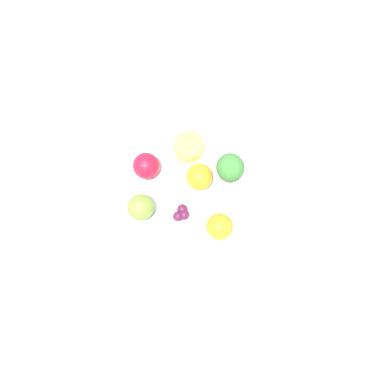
{
  "coord_description": "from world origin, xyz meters",
  "views": [
    {
      "loc": [
        0.1,
        -0.19,
        0.67
      ],
      "look_at": [
        0.0,
        0.0,
        0.06
      ],
      "focal_mm": 35.0,
      "sensor_mm": 36.0,
      "label": 1
    }
  ],
  "objects_px": {
    "orange_front": "(220,227)",
    "grape_cluster": "(180,213)",
    "small_cup": "(189,147)",
    "orange_back": "(198,176)",
    "apple_green": "(146,166)",
    "bowl": "(192,197)",
    "broccoli": "(230,168)",
    "apple_red": "(141,207)"
  },
  "relations": [
    {
      "from": "orange_front",
      "to": "grape_cluster",
      "type": "xyz_separation_m",
      "value": [
        -0.07,
        -0.01,
        -0.01
      ]
    },
    {
      "from": "small_cup",
      "to": "orange_back",
      "type": "bearing_deg",
      "value": -46.38
    },
    {
      "from": "orange_back",
      "to": "grape_cluster",
      "type": "bearing_deg",
      "value": -87.75
    },
    {
      "from": "orange_back",
      "to": "small_cup",
      "type": "xyz_separation_m",
      "value": [
        -0.04,
        0.05,
        -0.01
      ]
    },
    {
      "from": "apple_green",
      "to": "orange_front",
      "type": "bearing_deg",
      "value": -12.16
    },
    {
      "from": "bowl",
      "to": "broccoli",
      "type": "height_order",
      "value": "broccoli"
    },
    {
      "from": "grape_cluster",
      "to": "small_cup",
      "type": "height_order",
      "value": "small_cup"
    },
    {
      "from": "apple_red",
      "to": "grape_cluster",
      "type": "relative_size",
      "value": 1.39
    },
    {
      "from": "apple_red",
      "to": "orange_back",
      "type": "xyz_separation_m",
      "value": [
        0.06,
        0.1,
        0.0
      ]
    },
    {
      "from": "broccoli",
      "to": "apple_red",
      "type": "distance_m",
      "value": 0.16
    },
    {
      "from": "apple_green",
      "to": "small_cup",
      "type": "height_order",
      "value": "apple_green"
    },
    {
      "from": "bowl",
      "to": "orange_front",
      "type": "height_order",
      "value": "orange_front"
    },
    {
      "from": "apple_green",
      "to": "orange_front",
      "type": "xyz_separation_m",
      "value": [
        0.16,
        -0.03,
        -0.0
      ]
    },
    {
      "from": "bowl",
      "to": "apple_red",
      "type": "relative_size",
      "value": 5.26
    },
    {
      "from": "orange_back",
      "to": "bowl",
      "type": "bearing_deg",
      "value": -84.78
    },
    {
      "from": "apple_red",
      "to": "grape_cluster",
      "type": "distance_m",
      "value": 0.07
    },
    {
      "from": "grape_cluster",
      "to": "broccoli",
      "type": "bearing_deg",
      "value": 69.02
    },
    {
      "from": "broccoli",
      "to": "small_cup",
      "type": "bearing_deg",
      "value": 172.88
    },
    {
      "from": "apple_red",
      "to": "small_cup",
      "type": "xyz_separation_m",
      "value": [
        0.01,
        0.14,
        -0.01
      ]
    },
    {
      "from": "broccoli",
      "to": "orange_back",
      "type": "distance_m",
      "value": 0.06
    },
    {
      "from": "apple_red",
      "to": "apple_green",
      "type": "xyz_separation_m",
      "value": [
        -0.03,
        0.07,
        0.0
      ]
    },
    {
      "from": "apple_red",
      "to": "orange_front",
      "type": "height_order",
      "value": "same"
    },
    {
      "from": "apple_green",
      "to": "broccoli",
      "type": "bearing_deg",
      "value": 25.22
    },
    {
      "from": "broccoli",
      "to": "grape_cluster",
      "type": "distance_m",
      "value": 0.11
    },
    {
      "from": "orange_front",
      "to": "grape_cluster",
      "type": "height_order",
      "value": "orange_front"
    },
    {
      "from": "bowl",
      "to": "apple_green",
      "type": "distance_m",
      "value": 0.1
    },
    {
      "from": "apple_red",
      "to": "small_cup",
      "type": "height_order",
      "value": "apple_red"
    },
    {
      "from": "broccoli",
      "to": "orange_back",
      "type": "bearing_deg",
      "value": -140.53
    },
    {
      "from": "apple_green",
      "to": "grape_cluster",
      "type": "bearing_deg",
      "value": -24.69
    },
    {
      "from": "broccoli",
      "to": "grape_cluster",
      "type": "relative_size",
      "value": 1.9
    },
    {
      "from": "apple_green",
      "to": "small_cup",
      "type": "bearing_deg",
      "value": 58.15
    },
    {
      "from": "bowl",
      "to": "grape_cluster",
      "type": "bearing_deg",
      "value": -89.61
    },
    {
      "from": "bowl",
      "to": "apple_green",
      "type": "bearing_deg",
      "value": -179.85
    },
    {
      "from": "bowl",
      "to": "broccoli",
      "type": "xyz_separation_m",
      "value": [
        0.04,
        0.06,
        0.05
      ]
    },
    {
      "from": "bowl",
      "to": "grape_cluster",
      "type": "relative_size",
      "value": 7.33
    },
    {
      "from": "broccoli",
      "to": "small_cup",
      "type": "xyz_separation_m",
      "value": [
        -0.09,
        0.01,
        -0.02
      ]
    },
    {
      "from": "broccoli",
      "to": "apple_green",
      "type": "xyz_separation_m",
      "value": [
        -0.13,
        -0.06,
        -0.01
      ]
    },
    {
      "from": "apple_green",
      "to": "orange_back",
      "type": "bearing_deg",
      "value": 16.8
    },
    {
      "from": "orange_back",
      "to": "grape_cluster",
      "type": "xyz_separation_m",
      "value": [
        0.0,
        -0.07,
        -0.01
      ]
    },
    {
      "from": "orange_back",
      "to": "grape_cluster",
      "type": "distance_m",
      "value": 0.07
    },
    {
      "from": "broccoli",
      "to": "apple_green",
      "type": "distance_m",
      "value": 0.14
    },
    {
      "from": "orange_front",
      "to": "small_cup",
      "type": "height_order",
      "value": "orange_front"
    }
  ]
}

